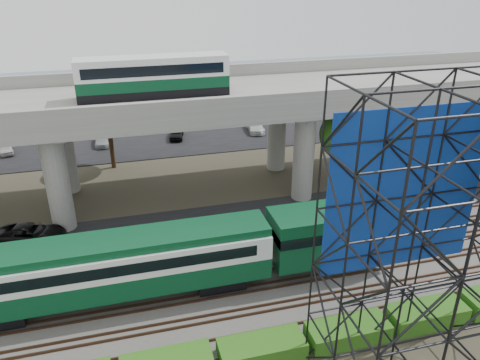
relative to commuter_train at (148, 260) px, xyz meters
name	(u,v)px	position (x,y,z in m)	size (l,w,h in m)	color
ground	(225,308)	(4.23, -2.00, -2.88)	(140.00, 140.00, 0.00)	#474233
ballast_bed	(218,286)	(4.23, 0.00, -2.78)	(90.00, 12.00, 0.20)	slate
service_road	(195,223)	(4.23, 8.50, -2.84)	(90.00, 5.00, 0.08)	black
parking_lot	(162,131)	(4.23, 32.00, -2.84)	(90.00, 18.00, 0.08)	black
harbor_water	(147,90)	(4.23, 54.00, -2.87)	(140.00, 40.00, 0.03)	#445570
rail_tracks	(217,284)	(4.23, 0.00, -2.60)	(90.00, 9.52, 0.16)	#472D1E
commuter_train	(148,260)	(0.00, 0.00, 0.00)	(29.30, 3.06, 4.30)	black
overpass	(177,106)	(4.09, 14.00, 5.33)	(80.00, 12.00, 12.40)	#9E9B93
scaffold_tower	(439,259)	(11.96, -9.98, 4.59)	(9.36, 6.36, 15.00)	black
hedge_strip	(262,348)	(5.24, -6.30, -2.32)	(34.60, 1.80, 1.20)	#285513
trees	(125,140)	(-0.43, 14.17, 2.69)	(40.94, 16.94, 7.69)	#382314
suv	(31,234)	(-7.99, 8.87, -2.11)	(2.30, 4.99, 1.39)	black
parked_cars	(170,127)	(5.18, 31.31, -2.20)	(35.76, 9.46, 1.32)	silver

